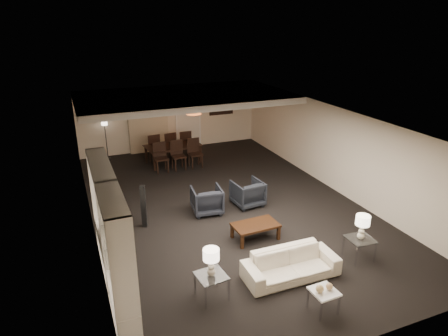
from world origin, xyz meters
TOP-DOWN VIEW (x-y plane):
  - floor at (0.00, 0.00)m, footprint 11.00×11.00m
  - ceiling at (0.00, 0.00)m, footprint 7.00×11.00m
  - wall_back at (0.00, 5.50)m, footprint 7.00×0.02m
  - wall_front at (0.00, -5.50)m, footprint 7.00×0.02m
  - wall_left at (-3.50, 0.00)m, footprint 0.02×11.00m
  - wall_right at (3.50, 0.00)m, footprint 0.02×11.00m
  - ceiling_soffit at (0.00, 3.50)m, footprint 7.00×4.00m
  - curtains at (-0.90, 5.42)m, footprint 1.50×0.12m
  - door at (0.70, 5.47)m, footprint 0.90×0.05m
  - painting at (2.10, 5.46)m, footprint 0.95×0.04m
  - media_unit at (-3.31, -2.60)m, footprint 0.38×3.40m
  - pendant_light at (0.30, 3.50)m, footprint 0.52×0.52m
  - sofa at (0.00, -3.55)m, footprint 1.95×0.78m
  - coffee_table at (0.00, -1.95)m, footprint 1.09×0.66m
  - armchair_left at (-0.60, -0.25)m, footprint 0.85×0.87m
  - armchair_right at (0.60, -0.25)m, footprint 0.84×0.86m
  - side_table_left at (-1.70, -3.55)m, footprint 0.58×0.58m
  - side_table_right at (1.70, -3.55)m, footprint 0.56×0.56m
  - table_lamp_left at (-1.70, -3.55)m, footprint 0.31×0.31m
  - table_lamp_right at (1.70, -3.55)m, footprint 0.32×0.32m
  - marble_table at (0.00, -4.65)m, footprint 0.46×0.46m
  - gold_gourd_a at (-0.10, -4.65)m, footprint 0.14×0.14m
  - gold_gourd_b at (0.10, -4.65)m, footprint 0.12×0.12m
  - television at (-3.28, -1.95)m, footprint 1.06×0.14m
  - vase_blue at (-3.31, -3.68)m, footprint 0.15×0.15m
  - vase_amber at (-3.31, -3.34)m, footprint 0.15×0.15m
  - floor_speaker at (-2.30, -0.39)m, footprint 0.16×0.16m
  - dining_table at (-0.39, 3.78)m, footprint 2.01×1.26m
  - chair_nl at (-0.99, 3.13)m, footprint 0.47×0.47m
  - chair_nm at (-0.39, 3.13)m, footprint 0.48×0.48m
  - chair_nr at (0.21, 3.13)m, footprint 0.48×0.48m
  - chair_fl at (-0.99, 4.43)m, footprint 0.52×0.52m
  - chair_fm at (-0.39, 4.43)m, footprint 0.52×0.52m
  - chair_fr at (0.21, 4.43)m, footprint 0.47×0.47m
  - floor_lamp at (-2.52, 5.20)m, footprint 0.25×0.25m

SIDE VIEW (x-z plane):
  - floor at x=0.00m, z-range 0.00..0.00m
  - coffee_table at x=0.00m, z-range 0.00..0.38m
  - marble_table at x=0.00m, z-range 0.00..0.44m
  - side_table_left at x=-1.70m, z-range 0.00..0.50m
  - side_table_right at x=1.70m, z-range 0.00..0.50m
  - sofa at x=0.00m, z-range 0.00..0.57m
  - dining_table at x=-0.39m, z-range 0.00..0.67m
  - armchair_left at x=-0.60m, z-range 0.00..0.72m
  - armchair_right at x=0.60m, z-range 0.00..0.72m
  - chair_nl at x=-0.99m, z-range 0.00..1.00m
  - chair_nm at x=-0.39m, z-range 0.00..1.00m
  - chair_nr at x=0.21m, z-range 0.00..1.00m
  - chair_fl at x=-0.99m, z-range 0.00..1.00m
  - chair_fm at x=-0.39m, z-range 0.00..1.00m
  - chair_fr at x=0.21m, z-range 0.00..1.00m
  - gold_gourd_b at x=0.10m, z-range 0.44..0.57m
  - gold_gourd_a at x=-0.10m, z-range 0.44..0.58m
  - floor_speaker at x=-2.30m, z-range 0.00..1.11m
  - floor_lamp at x=-2.52m, z-range 0.00..1.47m
  - table_lamp_left at x=-1.70m, z-range 0.50..1.04m
  - table_lamp_right at x=1.70m, z-range 0.50..1.04m
  - door at x=0.70m, z-range 0.00..2.10m
  - television at x=-3.28m, z-range 0.75..1.36m
  - vase_blue at x=-3.31m, z-range 1.06..1.22m
  - media_unit at x=-3.31m, z-range 0.00..2.35m
  - curtains at x=-0.90m, z-range 0.00..2.40m
  - wall_back at x=0.00m, z-range 0.00..2.50m
  - wall_front at x=0.00m, z-range 0.00..2.50m
  - wall_left at x=-3.50m, z-range 0.00..2.50m
  - wall_right at x=3.50m, z-range 0.00..2.50m
  - painting at x=2.10m, z-range 1.23..1.88m
  - vase_amber at x=-3.31m, z-range 1.56..1.72m
  - pendant_light at x=0.30m, z-range 1.80..2.04m
  - ceiling_soffit at x=0.00m, z-range 2.30..2.50m
  - ceiling at x=0.00m, z-range 2.49..2.51m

